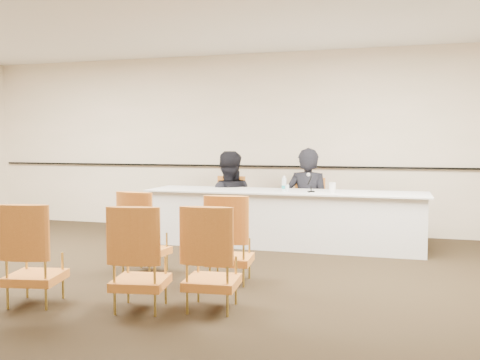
# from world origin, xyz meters

# --- Properties ---
(floor) EXTENTS (10.00, 10.00, 0.00)m
(floor) POSITION_xyz_m (0.00, 0.00, 0.00)
(floor) COLOR black
(floor) RESTS_ON ground
(wall_back) EXTENTS (10.00, 0.04, 3.00)m
(wall_back) POSITION_xyz_m (0.00, 4.00, 1.50)
(wall_back) COLOR beige
(wall_back) RESTS_ON ground
(wall_rail) EXTENTS (9.80, 0.04, 0.03)m
(wall_rail) POSITION_xyz_m (0.00, 3.96, 1.10)
(wall_rail) COLOR black
(wall_rail) RESTS_ON wall_back
(panel_table) EXTENTS (4.01, 0.93, 0.80)m
(panel_table) POSITION_xyz_m (0.87, 2.71, 0.40)
(panel_table) COLOR silver
(panel_table) RESTS_ON ground
(panelist_main) EXTENTS (0.71, 0.50, 1.86)m
(panelist_main) POSITION_xyz_m (1.12, 3.29, 0.49)
(panelist_main) COLOR black
(panelist_main) RESTS_ON ground
(panelist_main_chair) EXTENTS (0.50, 0.50, 0.95)m
(panelist_main_chair) POSITION_xyz_m (1.12, 3.29, 0.47)
(panelist_main_chair) COLOR #B05D1F
(panelist_main_chair) RESTS_ON ground
(panelist_second) EXTENTS (1.05, 0.92, 1.82)m
(panelist_second) POSITION_xyz_m (-0.17, 3.29, 0.45)
(panelist_second) COLOR black
(panelist_second) RESTS_ON ground
(panelist_second_chair) EXTENTS (0.50, 0.50, 0.95)m
(panelist_second_chair) POSITION_xyz_m (-0.17, 3.29, 0.47)
(panelist_second_chair) COLOR #B05D1F
(panelist_second_chair) RESTS_ON ground
(papers) EXTENTS (0.32, 0.25, 0.00)m
(papers) POSITION_xyz_m (1.44, 2.62, 0.81)
(papers) COLOR white
(papers) RESTS_ON panel_table
(microphone) EXTENTS (0.17, 0.22, 0.27)m
(microphone) POSITION_xyz_m (1.28, 2.59, 0.94)
(microphone) COLOR black
(microphone) RESTS_ON panel_table
(water_bottle) EXTENTS (0.09, 0.09, 0.22)m
(water_bottle) POSITION_xyz_m (0.89, 2.61, 0.92)
(water_bottle) COLOR teal
(water_bottle) RESTS_ON panel_table
(drinking_glass) EXTENTS (0.07, 0.07, 0.10)m
(drinking_glass) POSITION_xyz_m (0.93, 2.60, 0.85)
(drinking_glass) COLOR silver
(drinking_glass) RESTS_ON panel_table
(coffee_cup) EXTENTS (0.11, 0.11, 0.15)m
(coffee_cup) POSITION_xyz_m (1.58, 2.54, 0.88)
(coffee_cup) COLOR white
(coffee_cup) RESTS_ON panel_table
(aud_chair_front_mid) EXTENTS (0.56, 0.56, 0.95)m
(aud_chair_front_mid) POSITION_xyz_m (-0.33, 0.69, 0.47)
(aud_chair_front_mid) COLOR #B05D1F
(aud_chair_front_mid) RESTS_ON ground
(aud_chair_front_right) EXTENTS (0.55, 0.55, 0.95)m
(aud_chair_front_right) POSITION_xyz_m (0.73, 0.58, 0.47)
(aud_chair_front_right) COLOR #B05D1F
(aud_chair_front_right) RESTS_ON ground
(aud_chair_back_left) EXTENTS (0.59, 0.59, 0.95)m
(aud_chair_back_left) POSITION_xyz_m (-0.77, -0.67, 0.47)
(aud_chair_back_left) COLOR #B05D1F
(aud_chair_back_left) RESTS_ON ground
(aud_chair_back_mid) EXTENTS (0.58, 0.58, 0.95)m
(aud_chair_back_mid) POSITION_xyz_m (0.24, -0.55, 0.47)
(aud_chair_back_mid) COLOR #B05D1F
(aud_chair_back_mid) RESTS_ON ground
(aud_chair_back_right) EXTENTS (0.54, 0.54, 0.95)m
(aud_chair_back_right) POSITION_xyz_m (0.86, -0.37, 0.47)
(aud_chair_back_right) COLOR #B05D1F
(aud_chair_back_right) RESTS_ON ground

